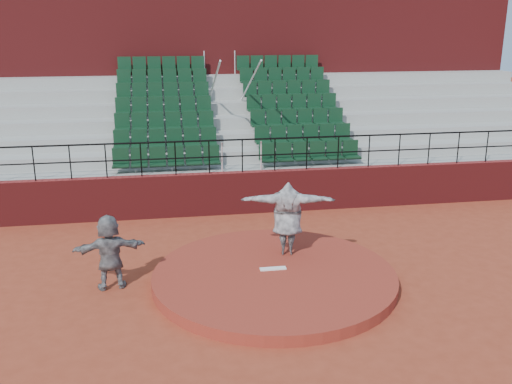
% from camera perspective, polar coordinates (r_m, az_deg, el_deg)
% --- Properties ---
extents(ground, '(90.00, 90.00, 0.00)m').
position_cam_1_polar(ground, '(13.11, 1.83, -8.98)').
color(ground, maroon).
rests_on(ground, ground).
extents(pitchers_mound, '(5.50, 5.50, 0.25)m').
position_cam_1_polar(pitchers_mound, '(13.06, 1.83, -8.49)').
color(pitchers_mound, maroon).
rests_on(pitchers_mound, ground).
extents(pitching_rubber, '(0.60, 0.15, 0.03)m').
position_cam_1_polar(pitching_rubber, '(13.13, 1.71, -7.66)').
color(pitching_rubber, white).
rests_on(pitching_rubber, pitchers_mound).
extents(boundary_wall, '(24.00, 0.30, 1.30)m').
position_cam_1_polar(boundary_wall, '(17.49, -1.35, -0.04)').
color(boundary_wall, maroon).
rests_on(boundary_wall, ground).
extents(wall_railing, '(24.04, 0.05, 1.03)m').
position_cam_1_polar(wall_railing, '(17.14, -1.38, 4.38)').
color(wall_railing, black).
rests_on(wall_railing, boundary_wall).
extents(seating_deck, '(24.00, 5.97, 4.63)m').
position_cam_1_polar(seating_deck, '(20.80, -2.81, 4.90)').
color(seating_deck, '#969691').
rests_on(seating_deck, ground).
extents(press_box_facade, '(24.00, 3.00, 7.10)m').
position_cam_1_polar(press_box_facade, '(24.39, -4.00, 11.62)').
color(press_box_facade, maroon).
rests_on(press_box_facade, ground).
extents(pitcher, '(2.30, 1.02, 1.81)m').
position_cam_1_polar(pitcher, '(13.68, 3.16, -2.65)').
color(pitcher, black).
rests_on(pitcher, pitchers_mound).
extents(fielder, '(1.63, 0.70, 1.70)m').
position_cam_1_polar(fielder, '(12.91, -14.42, -5.83)').
color(fielder, black).
rests_on(fielder, ground).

